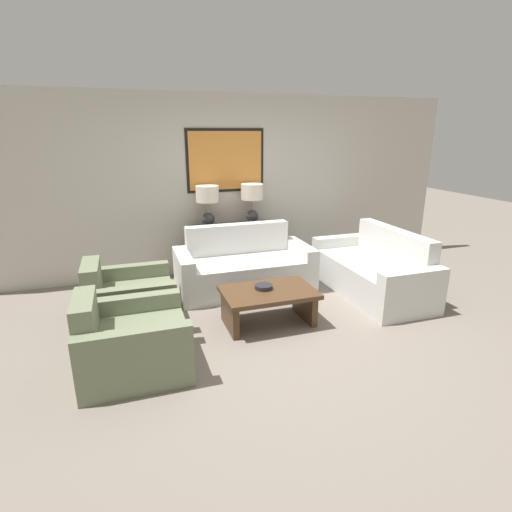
{
  "coord_description": "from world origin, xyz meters",
  "views": [
    {
      "loc": [
        -1.49,
        -3.6,
        2.11
      ],
      "look_at": [
        -0.01,
        0.84,
        0.65
      ],
      "focal_mm": 28.0,
      "sensor_mm": 36.0,
      "label": 1
    }
  ],
  "objects_px": {
    "armchair_near_back_wall": "(128,302)",
    "decorative_bowl": "(264,287)",
    "couch_by_back_wall": "(244,269)",
    "coffee_table": "(268,299)",
    "table_lamp_right": "(252,198)",
    "armchair_near_camera": "(131,343)",
    "couch_by_side": "(373,272)",
    "console_table": "(231,250)",
    "table_lamp_left": "(208,200)"
  },
  "relations": [
    {
      "from": "couch_by_side",
      "to": "decorative_bowl",
      "type": "distance_m",
      "value": 1.75
    },
    {
      "from": "coffee_table",
      "to": "decorative_bowl",
      "type": "relative_size",
      "value": 5.18
    },
    {
      "from": "table_lamp_left",
      "to": "table_lamp_right",
      "type": "height_order",
      "value": "same"
    },
    {
      "from": "decorative_bowl",
      "to": "armchair_near_back_wall",
      "type": "xyz_separation_m",
      "value": [
        -1.47,
        0.44,
        -0.16
      ]
    },
    {
      "from": "console_table",
      "to": "table_lamp_left",
      "type": "xyz_separation_m",
      "value": [
        -0.34,
        0.0,
        0.78
      ]
    },
    {
      "from": "console_table",
      "to": "table_lamp_right",
      "type": "relative_size",
      "value": 2.06
    },
    {
      "from": "table_lamp_right",
      "to": "couch_by_side",
      "type": "height_order",
      "value": "table_lamp_right"
    },
    {
      "from": "coffee_table",
      "to": "decorative_bowl",
      "type": "xyz_separation_m",
      "value": [
        -0.04,
        0.05,
        0.14
      ]
    },
    {
      "from": "coffee_table",
      "to": "table_lamp_right",
      "type": "bearing_deg",
      "value": 77.9
    },
    {
      "from": "couch_by_back_wall",
      "to": "coffee_table",
      "type": "distance_m",
      "value": 1.1
    },
    {
      "from": "armchair_near_back_wall",
      "to": "table_lamp_right",
      "type": "bearing_deg",
      "value": 34.09
    },
    {
      "from": "table_lamp_left",
      "to": "couch_by_side",
      "type": "height_order",
      "value": "table_lamp_left"
    },
    {
      "from": "decorative_bowl",
      "to": "armchair_near_camera",
      "type": "distance_m",
      "value": 1.58
    },
    {
      "from": "table_lamp_left",
      "to": "armchair_near_camera",
      "type": "distance_m",
      "value": 2.72
    },
    {
      "from": "coffee_table",
      "to": "couch_by_side",
      "type": "bearing_deg",
      "value": 14.27
    },
    {
      "from": "couch_by_side",
      "to": "decorative_bowl",
      "type": "relative_size",
      "value": 9.15
    },
    {
      "from": "armchair_near_back_wall",
      "to": "decorative_bowl",
      "type": "bearing_deg",
      "value": -16.66
    },
    {
      "from": "couch_by_back_wall",
      "to": "armchair_near_camera",
      "type": "height_order",
      "value": "couch_by_back_wall"
    },
    {
      "from": "coffee_table",
      "to": "armchair_near_camera",
      "type": "bearing_deg",
      "value": -161.97
    },
    {
      "from": "table_lamp_right",
      "to": "couch_by_back_wall",
      "type": "height_order",
      "value": "table_lamp_right"
    },
    {
      "from": "couch_by_side",
      "to": "armchair_near_camera",
      "type": "height_order",
      "value": "couch_by_side"
    },
    {
      "from": "console_table",
      "to": "table_lamp_left",
      "type": "bearing_deg",
      "value": 180.0
    },
    {
      "from": "console_table",
      "to": "coffee_table",
      "type": "height_order",
      "value": "console_table"
    },
    {
      "from": "coffee_table",
      "to": "armchair_near_camera",
      "type": "height_order",
      "value": "armchair_near_camera"
    },
    {
      "from": "couch_by_side",
      "to": "armchair_near_back_wall",
      "type": "xyz_separation_m",
      "value": [
        -3.18,
        0.07,
        -0.02
      ]
    },
    {
      "from": "console_table",
      "to": "decorative_bowl",
      "type": "bearing_deg",
      "value": -92.68
    },
    {
      "from": "console_table",
      "to": "decorative_bowl",
      "type": "relative_size",
      "value": 6.2
    },
    {
      "from": "console_table",
      "to": "couch_by_side",
      "type": "distance_m",
      "value": 2.11
    },
    {
      "from": "table_lamp_right",
      "to": "armchair_near_back_wall",
      "type": "bearing_deg",
      "value": -145.91
    },
    {
      "from": "couch_by_back_wall",
      "to": "couch_by_side",
      "type": "bearing_deg",
      "value": -22.67
    },
    {
      "from": "coffee_table",
      "to": "armchair_near_back_wall",
      "type": "height_order",
      "value": "armchair_near_back_wall"
    },
    {
      "from": "console_table",
      "to": "couch_by_back_wall",
      "type": "xyz_separation_m",
      "value": [
        0.0,
        -0.67,
        -0.09
      ]
    },
    {
      "from": "table_lamp_right",
      "to": "couch_by_back_wall",
      "type": "bearing_deg",
      "value": -116.96
    },
    {
      "from": "table_lamp_left",
      "to": "armchair_near_back_wall",
      "type": "relative_size",
      "value": 0.64
    },
    {
      "from": "table_lamp_right",
      "to": "couch_by_side",
      "type": "xyz_separation_m",
      "value": [
        1.29,
        -1.35,
        -0.87
      ]
    },
    {
      "from": "coffee_table",
      "to": "decorative_bowl",
      "type": "height_order",
      "value": "decorative_bowl"
    },
    {
      "from": "table_lamp_left",
      "to": "table_lamp_right",
      "type": "bearing_deg",
      "value": 0.0
    },
    {
      "from": "console_table",
      "to": "decorative_bowl",
      "type": "height_order",
      "value": "console_table"
    },
    {
      "from": "couch_by_back_wall",
      "to": "decorative_bowl",
      "type": "distance_m",
      "value": 1.06
    },
    {
      "from": "decorative_bowl",
      "to": "armchair_near_camera",
      "type": "height_order",
      "value": "armchair_near_camera"
    },
    {
      "from": "couch_by_side",
      "to": "armchair_near_back_wall",
      "type": "height_order",
      "value": "couch_by_side"
    },
    {
      "from": "armchair_near_back_wall",
      "to": "couch_by_side",
      "type": "bearing_deg",
      "value": -1.21
    },
    {
      "from": "couch_by_side",
      "to": "armchair_near_camera",
      "type": "bearing_deg",
      "value": -163.93
    },
    {
      "from": "armchair_near_back_wall",
      "to": "armchair_near_camera",
      "type": "relative_size",
      "value": 1.0
    },
    {
      "from": "coffee_table",
      "to": "couch_by_back_wall",
      "type": "bearing_deg",
      "value": 87.9
    },
    {
      "from": "armchair_near_camera",
      "to": "decorative_bowl",
      "type": "bearing_deg",
      "value": 20.27
    },
    {
      "from": "couch_by_back_wall",
      "to": "coffee_table",
      "type": "bearing_deg",
      "value": -92.1
    },
    {
      "from": "couch_by_back_wall",
      "to": "decorative_bowl",
      "type": "bearing_deg",
      "value": -94.38
    },
    {
      "from": "table_lamp_left",
      "to": "armchair_near_back_wall",
      "type": "height_order",
      "value": "table_lamp_left"
    },
    {
      "from": "table_lamp_right",
      "to": "decorative_bowl",
      "type": "height_order",
      "value": "table_lamp_right"
    }
  ]
}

